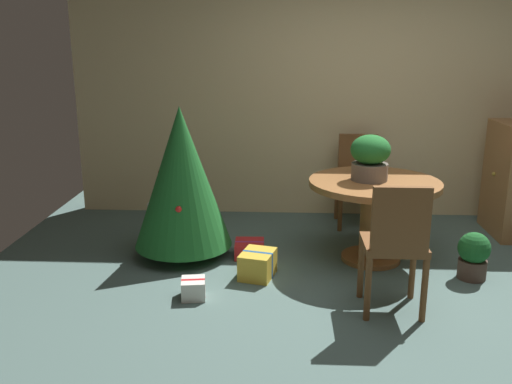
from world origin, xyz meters
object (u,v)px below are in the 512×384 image
at_px(wooden_chair_far, 358,174).
at_px(gift_box_cream, 193,289).
at_px(holiday_tree, 182,177).
at_px(gift_box_gold, 258,264).
at_px(round_dining_table, 374,202).
at_px(wooden_chair_near, 396,241).
at_px(potted_plant, 473,255).
at_px(flower_vase, 370,157).
at_px(gift_box_red, 249,249).

height_order(wooden_chair_far, gift_box_cream, wooden_chair_far).
bearing_deg(holiday_tree, gift_box_gold, -32.85).
xyz_separation_m(gift_box_cream, gift_box_gold, (0.45, 0.40, 0.03)).
bearing_deg(gift_box_gold, gift_box_cream, -138.42).
distance_m(round_dining_table, wooden_chair_near, 0.97).
xyz_separation_m(round_dining_table, gift_box_gold, (-0.95, -0.40, -0.41)).
bearing_deg(wooden_chair_near, gift_box_cream, 173.17).
xyz_separation_m(round_dining_table, potted_plant, (0.74, -0.35, -0.32)).
height_order(gift_box_cream, potted_plant, potted_plant).
bearing_deg(gift_box_gold, flower_vase, 24.68).
relative_size(flower_vase, gift_box_cream, 1.81).
bearing_deg(gift_box_cream, flower_vase, 31.05).
height_order(flower_vase, wooden_chair_far, flower_vase).
xyz_separation_m(wooden_chair_far, gift_box_cream, (-1.40, -1.81, -0.44)).
relative_size(wooden_chair_near, gift_box_gold, 2.62).
relative_size(holiday_tree, gift_box_gold, 3.67).
bearing_deg(potted_plant, wooden_chair_far, 118.56).
bearing_deg(holiday_tree, gift_box_red, 0.21).
bearing_deg(gift_box_cream, round_dining_table, 29.74).
bearing_deg(potted_plant, round_dining_table, 154.94).
bearing_deg(gift_box_cream, wooden_chair_far, 52.32).
xyz_separation_m(gift_box_gold, potted_plant, (1.69, 0.05, 0.09)).
height_order(round_dining_table, wooden_chair_far, wooden_chair_far).
bearing_deg(gift_box_cream, gift_box_red, 66.64).
bearing_deg(round_dining_table, wooden_chair_near, -90.00).
distance_m(wooden_chair_near, holiday_tree, 1.90).
bearing_deg(round_dining_table, potted_plant, -25.06).
bearing_deg(holiday_tree, wooden_chair_near, -31.67).
bearing_deg(wooden_chair_far, flower_vase, -92.75).
bearing_deg(gift_box_gold, wooden_chair_far, 56.09).
bearing_deg(potted_plant, gift_box_gold, -178.14).
relative_size(round_dining_table, holiday_tree, 0.83).
bearing_deg(flower_vase, wooden_chair_far, 87.25).
relative_size(flower_vase, wooden_chair_far, 0.42).
xyz_separation_m(gift_box_cream, gift_box_red, (0.36, 0.83, -0.00)).
distance_m(wooden_chair_far, potted_plant, 1.58).
xyz_separation_m(wooden_chair_far, gift_box_red, (-1.04, -0.98, -0.45)).
relative_size(holiday_tree, potted_plant, 3.44).
bearing_deg(potted_plant, wooden_chair_near, -139.93).
xyz_separation_m(wooden_chair_far, potted_plant, (0.74, -1.36, -0.31)).
xyz_separation_m(flower_vase, wooden_chair_near, (0.05, -0.98, -0.37)).
distance_m(holiday_tree, gift_box_cream, 1.06).
distance_m(round_dining_table, holiday_tree, 1.62).
height_order(flower_vase, gift_box_cream, flower_vase).
bearing_deg(flower_vase, holiday_tree, 179.47).
xyz_separation_m(round_dining_table, flower_vase, (-0.05, 0.01, 0.38)).
xyz_separation_m(round_dining_table, holiday_tree, (-1.61, 0.03, 0.18)).
bearing_deg(gift_box_cream, gift_box_gold, 41.58).
xyz_separation_m(round_dining_table, wooden_chair_far, (0.00, 1.01, -0.01)).
bearing_deg(holiday_tree, potted_plant, -9.03).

